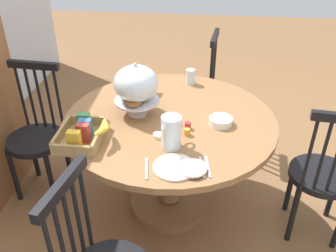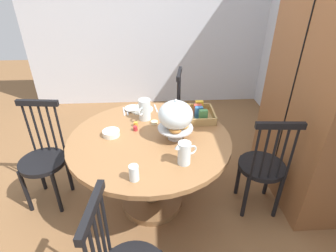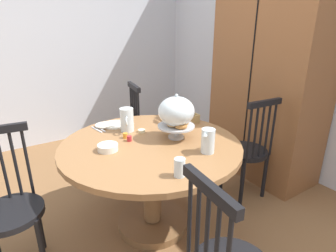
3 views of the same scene
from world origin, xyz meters
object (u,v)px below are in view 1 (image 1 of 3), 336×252
at_px(dining_table, 170,143).
at_px(windsor_chair_far_side, 322,177).
at_px(cereal_basket, 84,134).
at_px(orange_juice_pitcher, 171,134).
at_px(windsor_chair_by_cabinet, 37,138).
at_px(cereal_bowl, 221,121).
at_px(china_plate_small, 192,168).
at_px(butter_dish, 158,135).
at_px(pastry_stand_with_dome, 136,85).
at_px(drinking_glass, 190,77).
at_px(milk_pitcher, 141,81).
at_px(china_plate_large, 174,167).
at_px(windsor_chair_near_window, 196,91).

distance_m(dining_table, windsor_chair_far_side, 0.97).
bearing_deg(cereal_basket, orange_juice_pitcher, -90.87).
distance_m(windsor_chair_by_cabinet, cereal_bowl, 1.31).
relative_size(dining_table, china_plate_small, 8.80).
xyz_separation_m(cereal_bowl, butter_dish, (-0.18, 0.36, -0.01)).
bearing_deg(dining_table, pastry_stand_with_dome, 83.29).
height_order(pastry_stand_with_dome, drinking_glass, pastry_stand_with_dome).
distance_m(windsor_chair_by_cabinet, windsor_chair_far_side, 1.92).
distance_m(pastry_stand_with_dome, milk_pitcher, 0.35).
height_order(china_plate_large, china_plate_small, china_plate_small).
distance_m(orange_juice_pitcher, drinking_glass, 0.82).
relative_size(windsor_chair_by_cabinet, pastry_stand_with_dome, 2.83).
distance_m(china_plate_small, butter_dish, 0.35).
xyz_separation_m(windsor_chair_far_side, drinking_glass, (0.63, 0.85, 0.34)).
bearing_deg(cereal_bowl, orange_juice_pitcher, 134.39).
height_order(china_plate_small, butter_dish, same).
bearing_deg(windsor_chair_far_side, china_plate_small, 115.52).
bearing_deg(orange_juice_pitcher, china_plate_small, -147.07).
distance_m(windsor_chair_near_window, pastry_stand_with_dome, 1.10).
bearing_deg(dining_table, cereal_bowl, -98.35).
relative_size(china_plate_large, butter_dish, 3.67).
relative_size(windsor_chair_by_cabinet, windsor_chair_far_side, 1.00).
distance_m(windsor_chair_far_side, china_plate_large, 0.99).
bearing_deg(pastry_stand_with_dome, cereal_basket, 143.69).
relative_size(windsor_chair_near_window, pastry_stand_with_dome, 2.83).
bearing_deg(china_plate_small, china_plate_large, 83.23).
bearing_deg(milk_pitcher, orange_juice_pitcher, -156.85).
height_order(milk_pitcher, cereal_bowl, milk_pitcher).
bearing_deg(cereal_bowl, windsor_chair_far_side, -97.45).
bearing_deg(dining_table, drinking_glass, -11.10).
height_order(dining_table, cereal_basket, cereal_basket).
bearing_deg(windsor_chair_by_cabinet, milk_pitcher, -70.45).
xyz_separation_m(dining_table, china_plate_large, (-0.49, -0.08, 0.20)).
bearing_deg(china_plate_small, cereal_basket, 72.01).
xyz_separation_m(windsor_chair_near_window, pastry_stand_with_dome, (-0.93, 0.34, 0.48)).
bearing_deg(pastry_stand_with_dome, cereal_bowl, -97.70).
height_order(windsor_chair_far_side, cereal_bowl, windsor_chair_far_side).
relative_size(pastry_stand_with_dome, china_plate_large, 1.56).
bearing_deg(windsor_chair_near_window, butter_dish, 171.60).
bearing_deg(cereal_basket, windsor_chair_far_side, -82.86).
xyz_separation_m(cereal_basket, china_plate_large, (-0.19, -0.53, -0.04)).
bearing_deg(pastry_stand_with_dome, orange_juice_pitcher, -143.58).
bearing_deg(windsor_chair_near_window, china_plate_large, 177.83).
xyz_separation_m(milk_pitcher, china_plate_large, (-0.84, -0.32, -0.07)).
xyz_separation_m(windsor_chair_by_cabinet, pastry_stand_with_dome, (-0.07, -0.75, 0.48)).
bearing_deg(milk_pitcher, china_plate_small, -154.49).
relative_size(windsor_chair_far_side, orange_juice_pitcher, 5.12).
bearing_deg(orange_juice_pitcher, milk_pitcher, 23.15).
relative_size(windsor_chair_near_window, windsor_chair_far_side, 1.00).
height_order(windsor_chair_by_cabinet, cereal_basket, windsor_chair_by_cabinet).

